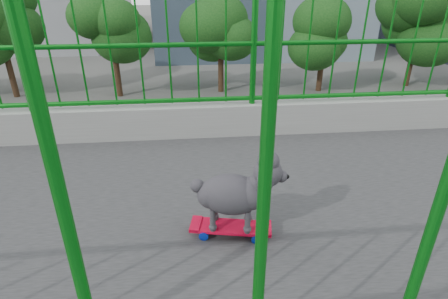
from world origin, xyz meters
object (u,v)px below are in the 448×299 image
object	(u,v)px
car_4	(43,120)
poodle	(236,191)
skateboard	(231,228)
car_6	(396,195)
car_5	(68,280)
car_1	(3,219)

from	to	relation	value
car_4	poodle	bearing A→B (deg)	-154.77
skateboard	car_4	size ratio (longest dim) A/B	0.11
poodle	car_6	distance (m)	13.78
car_6	car_5	bearing A→B (deg)	-74.52
car_4	car_6	xyz separation A→B (m)	(9.60, 16.59, -0.09)
car_5	car_6	world-z (taller)	car_5
car_4	car_5	xyz separation A→B (m)	(12.80, 5.04, -0.07)
car_5	car_6	xyz separation A→B (m)	(-3.20, 11.56, -0.02)
poodle	car_1	xyz separation A→B (m)	(-9.32, -7.02, -6.65)
skateboard	car_6	distance (m)	13.67
skateboard	car_6	size ratio (longest dim) A/B	0.10
car_1	car_5	bearing A→B (deg)	44.48
skateboard	car_6	xyz separation A→B (m)	(-9.32, 7.70, -6.38)
car_1	car_5	world-z (taller)	car_5
car_1	car_4	world-z (taller)	car_4
skateboard	car_1	bearing A→B (deg)	-131.72
car_4	car_5	bearing A→B (deg)	-158.52
car_1	car_5	xyz separation A→B (m)	(3.20, 3.14, 0.04)
skateboard	poodle	xyz separation A→B (m)	(0.01, 0.03, 0.26)
car_1	car_4	distance (m)	9.79
car_4	car_1	bearing A→B (deg)	-168.84
poodle	car_4	distance (m)	21.92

